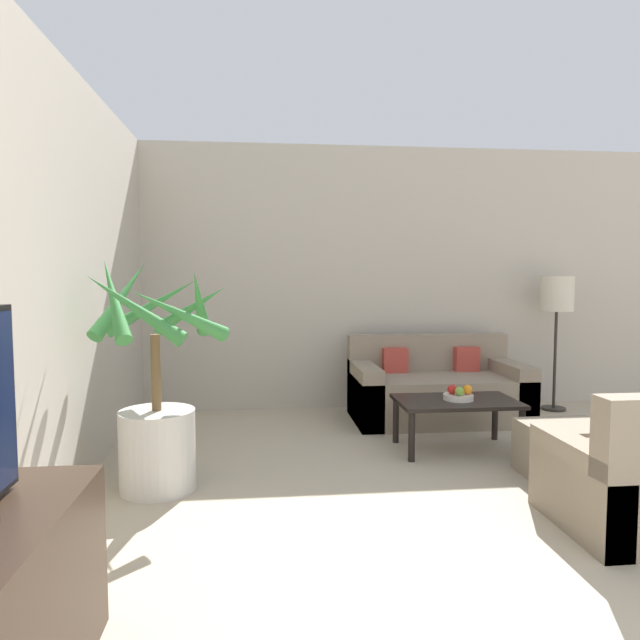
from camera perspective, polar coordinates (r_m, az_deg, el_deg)
wall_back at (r=6.21m, az=13.27°, el=4.09°), size 8.05×0.06×2.70m
potted_palm at (r=3.82m, az=-15.96°, el=-8.53°), size 0.88×0.97×1.51m
sofa_loveseat at (r=5.61m, az=11.57°, el=-6.97°), size 1.61×0.86×0.79m
floor_lamp at (r=6.26m, az=22.61°, el=1.91°), size 0.33×0.33×1.37m
coffee_table at (r=4.66m, az=13.48°, el=-8.37°), size 0.94×0.58×0.40m
fruit_bowl at (r=4.64m, az=13.66°, el=-7.50°), size 0.23×0.23×0.04m
apple_red at (r=4.62m, az=13.07°, el=-6.78°), size 0.07×0.07×0.07m
apple_green at (r=4.57m, az=13.77°, el=-6.95°), size 0.07×0.07×0.07m
orange_fruit at (r=4.64m, az=14.54°, el=-6.74°), size 0.08×0.08×0.08m
armchair at (r=3.63m, az=29.34°, el=-14.04°), size 0.83×0.77×0.80m
ottoman at (r=4.33m, az=23.30°, el=-11.90°), size 0.56×0.46×0.36m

